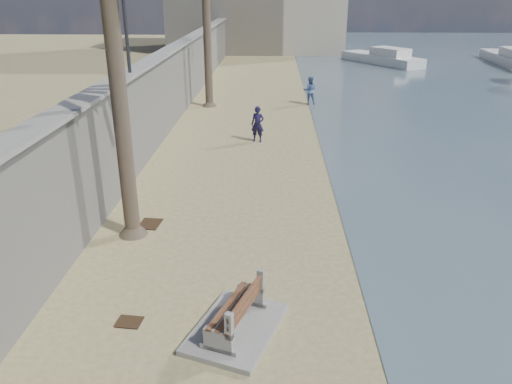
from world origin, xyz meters
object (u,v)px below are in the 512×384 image
object	(u,v)px
person_a	(258,122)
person_b	(310,89)
bench_far	(236,314)
yacht_far	(381,60)

from	to	relation	value
person_a	person_b	distance (m)	8.28
person_a	person_b	size ratio (longest dim) A/B	1.01
bench_far	person_b	world-z (taller)	person_b
bench_far	yacht_far	size ratio (longest dim) A/B	0.31
bench_far	person_b	size ratio (longest dim) A/B	1.43
bench_far	person_a	distance (m)	13.29
bench_far	yacht_far	distance (m)	39.64
bench_far	person_b	bearing A→B (deg)	82.47
person_a	yacht_far	xyz separation A→B (m)	(10.34, 24.99, -0.55)
bench_far	person_a	xyz separation A→B (m)	(-0.01, 13.28, 0.51)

